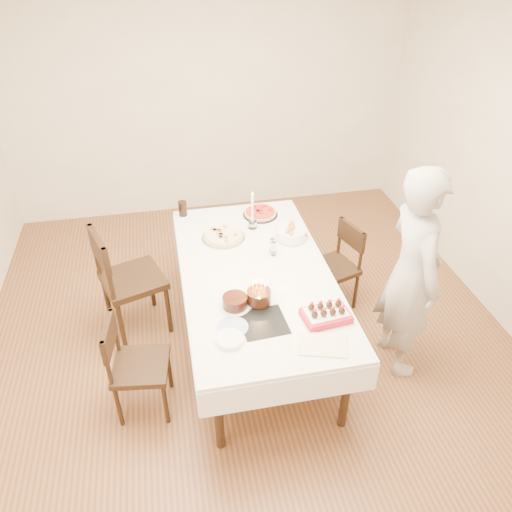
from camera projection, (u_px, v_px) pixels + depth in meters
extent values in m
plane|color=brown|center=(250.00, 345.00, 4.26)|extent=(5.00, 5.00, 0.00)
cube|color=beige|center=(207.00, 98.00, 5.50)|extent=(4.50, 0.04, 2.70)
cube|color=white|center=(256.00, 308.00, 4.08)|extent=(1.88, 2.41, 0.75)
imported|color=#A6A09C|center=(411.00, 274.00, 3.65)|extent=(0.41, 0.63, 1.72)
cylinder|color=beige|center=(223.00, 236.00, 4.24)|extent=(0.39, 0.39, 0.04)
cylinder|color=red|center=(260.00, 213.00, 4.56)|extent=(0.40, 0.40, 0.04)
cube|color=#B21E1E|center=(291.00, 233.00, 4.32)|extent=(0.25, 0.25, 0.01)
cylinder|color=white|center=(291.00, 233.00, 4.23)|extent=(0.33, 0.33, 0.08)
cylinder|color=white|center=(252.00, 210.00, 4.29)|extent=(0.09, 0.09, 0.36)
cylinder|color=black|center=(183.00, 209.00, 4.53)|extent=(0.09, 0.09, 0.14)
cylinder|color=black|center=(235.00, 302.00, 3.49)|extent=(0.26, 0.26, 0.09)
cube|color=black|center=(263.00, 323.00, 3.39)|extent=(0.32, 0.32, 0.01)
cylinder|color=#381E0F|center=(259.00, 293.00, 3.50)|extent=(0.23, 0.23, 0.16)
cube|color=beige|center=(322.00, 345.00, 3.21)|extent=(0.36, 0.29, 0.03)
cylinder|color=white|center=(230.00, 339.00, 3.23)|extent=(0.21, 0.21, 0.04)
cylinder|color=white|center=(233.00, 327.00, 3.34)|extent=(0.22, 0.22, 0.01)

